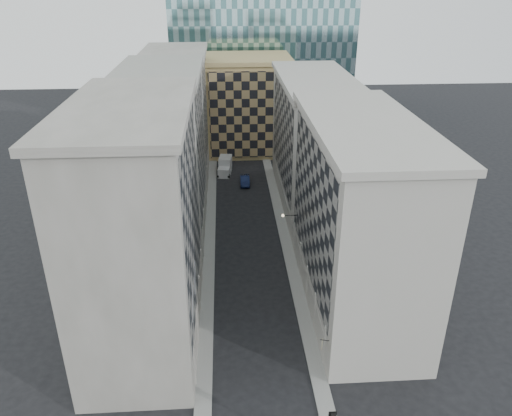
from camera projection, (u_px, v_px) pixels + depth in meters
name	position (u px, v px, depth m)	size (l,w,h in m)	color
ground	(264.00, 405.00, 42.99)	(260.00, 260.00, 0.00)	black
sidewalk_west	(210.00, 238.00, 69.66)	(1.50, 100.00, 0.15)	gray
sidewalk_east	(285.00, 235.00, 70.26)	(1.50, 100.00, 0.15)	gray
bldg_left_a	(141.00, 228.00, 47.16)	(10.80, 22.80, 23.70)	gray
bldg_left_b	(165.00, 155.00, 67.18)	(10.80, 22.80, 22.70)	gray
bldg_left_c	(178.00, 116.00, 87.20)	(10.80, 22.80, 21.70)	gray
bldg_right_a	(356.00, 217.00, 52.66)	(10.80, 26.80, 20.70)	#B2AEA3
bldg_right_b	(313.00, 142.00, 77.17)	(10.80, 28.80, 19.70)	#B2AEA3
tan_block	(248.00, 104.00, 100.14)	(16.80, 14.80, 18.80)	tan
church_tower	(235.00, 6.00, 105.15)	(7.20, 7.20, 51.50)	#302B25
flagpoles_left	(194.00, 290.00, 44.60)	(0.10, 6.33, 2.33)	gray
bracket_lamp	(284.00, 215.00, 62.17)	(1.98, 0.36, 0.36)	black
box_truck	(225.00, 167.00, 91.44)	(2.80, 5.52, 2.91)	silver
dark_car	(245.00, 180.00, 86.74)	(1.61, 4.61, 1.52)	#111A3E
shop_sign	(322.00, 344.00, 44.35)	(0.82, 0.72, 0.81)	black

